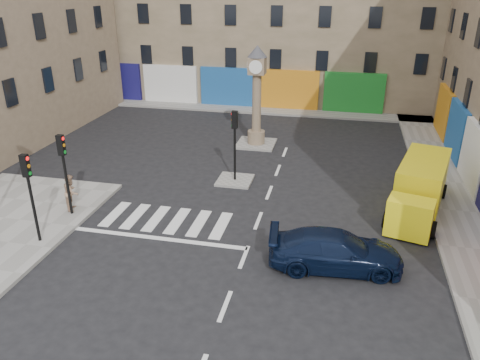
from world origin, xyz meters
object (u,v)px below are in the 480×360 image
(traffic_light_left_far, at_px, (64,162))
(traffic_light_island, at_px, (235,135))
(clock_pillar, at_px, (257,90))
(yellow_van, at_px, (420,188))
(navy_sedan, at_px, (335,251))
(traffic_light_left_near, at_px, (29,185))
(pedestrian_tan, at_px, (71,192))

(traffic_light_left_far, bearing_deg, traffic_light_island, 40.60)
(traffic_light_left_far, distance_m, clock_pillar, 13.05)
(clock_pillar, bearing_deg, yellow_van, -39.21)
(traffic_light_left_far, relative_size, clock_pillar, 0.61)
(clock_pillar, xyz_separation_m, yellow_van, (8.98, -7.33, -2.43))
(traffic_light_island, distance_m, navy_sedan, 8.98)
(clock_pillar, relative_size, navy_sedan, 1.25)
(navy_sedan, bearing_deg, traffic_light_left_far, 76.45)
(traffic_light_left_near, relative_size, clock_pillar, 0.61)
(traffic_light_left_near, bearing_deg, clock_pillar, 65.45)
(traffic_light_left_near, relative_size, yellow_van, 0.57)
(traffic_light_left_near, distance_m, clock_pillar, 15.19)
(traffic_light_left_near, distance_m, yellow_van, 16.66)
(traffic_light_island, relative_size, navy_sedan, 0.76)
(traffic_light_left_near, height_order, traffic_light_left_far, same)
(clock_pillar, relative_size, yellow_van, 0.94)
(pedestrian_tan, bearing_deg, traffic_light_island, -70.62)
(traffic_light_left_far, distance_m, navy_sedan, 11.97)
(clock_pillar, bearing_deg, traffic_light_island, -90.00)
(traffic_light_left_near, relative_size, navy_sedan, 0.76)
(traffic_light_left_far, relative_size, yellow_van, 0.57)
(traffic_light_island, bearing_deg, navy_sedan, -51.93)
(traffic_light_left_near, height_order, clock_pillar, clock_pillar)
(traffic_light_left_far, distance_m, traffic_light_island, 8.30)
(traffic_light_island, relative_size, pedestrian_tan, 2.19)
(traffic_light_left_far, distance_m, pedestrian_tan, 1.69)
(traffic_light_island, bearing_deg, pedestrian_tan, -142.30)
(navy_sedan, distance_m, pedestrian_tan, 12.02)
(traffic_light_island, distance_m, pedestrian_tan, 8.30)
(traffic_light_left_near, bearing_deg, traffic_light_left_far, 90.00)
(traffic_light_left_far, xyz_separation_m, navy_sedan, (11.72, -1.51, -1.91))
(yellow_van, bearing_deg, traffic_light_left_far, -150.37)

